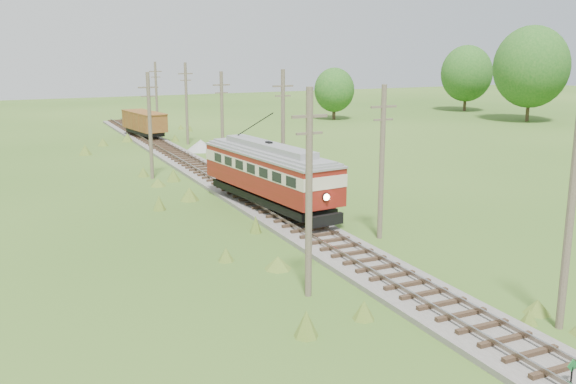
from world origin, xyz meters
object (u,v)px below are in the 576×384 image
switch_marker (572,372)px  gravel_pile (202,146)px  gondola (144,122)px  streetcar (269,170)px

switch_marker → gravel_pile: gravel_pile is taller
switch_marker → gravel_pile: size_ratio=0.31×
switch_marker → gondola: size_ratio=0.13×
switch_marker → gravel_pile: (3.68, 50.36, -0.08)m
streetcar → gravel_pile: (3.48, 25.73, -2.20)m
gondola → streetcar: bearing=-98.9°
streetcar → gravel_pile: streetcar is taller
switch_marker → gondola: 61.55m
switch_marker → streetcar: bearing=89.5°
streetcar → gondola: bearing=83.1°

